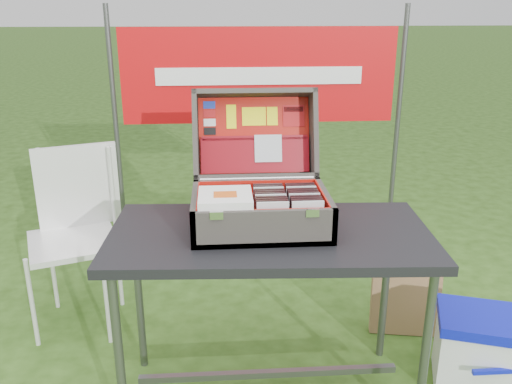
{
  "coord_description": "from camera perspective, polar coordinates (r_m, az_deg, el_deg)",
  "views": [
    {
      "loc": [
        -0.24,
        -2.1,
        1.71
      ],
      "look_at": [
        -0.09,
        0.1,
        0.93
      ],
      "focal_mm": 38.0,
      "sensor_mm": 36.0,
      "label": 1
    }
  ],
  "objects": [
    {
      "name": "cd_right_1",
      "position": [
        2.11,
        5.35,
        -2.56
      ],
      "size": [
        0.12,
        0.01,
        0.14
      ],
      "primitive_type": "cube",
      "color": "black",
      "rests_on": "suitcase_liner_floor"
    },
    {
      "name": "suitcase_base_wall_right",
      "position": [
        2.26,
        7.28,
        -1.82
      ],
      "size": [
        0.02,
        0.4,
        0.15
      ],
      "primitive_type": "cube",
      "color": "#59534C",
      "rests_on": "table_top"
    },
    {
      "name": "cd_left_2",
      "position": [
        2.12,
        1.65,
        -2.45
      ],
      "size": [
        0.12,
        0.01,
        0.14
      ],
      "primitive_type": "cube",
      "color": "black",
      "rests_on": "suitcase_liner_floor"
    },
    {
      "name": "suitcase_pocket_cd",
      "position": [
        2.48,
        1.29,
        4.61
      ],
      "size": [
        0.12,
        0.05,
        0.12
      ],
      "primitive_type": "cube",
      "rotation": [
        -1.88,
        0.0,
        0.0
      ],
      "color": "silver",
      "rests_on": "suitcase_lid_pocket"
    },
    {
      "name": "cd_right_9",
      "position": [
        2.28,
        4.65,
        -0.92
      ],
      "size": [
        0.12,
        0.01,
        0.14
      ],
      "primitive_type": "cube",
      "color": "black",
      "rests_on": "suitcase_liner_floor"
    },
    {
      "name": "cd_right_4",
      "position": [
        2.17,
        5.07,
        -1.92
      ],
      "size": [
        0.12,
        0.01,
        0.14
      ],
      "primitive_type": "cube",
      "color": "silver",
      "rests_on": "suitcase_liner_floor"
    },
    {
      "name": "ground",
      "position": [
        2.71,
        2.17,
        -19.59
      ],
      "size": [
        80.0,
        80.0,
        0.0
      ],
      "primitive_type": "plane",
      "color": "#2B4A14",
      "rests_on": "ground"
    },
    {
      "name": "suitcase_hinge",
      "position": [
        2.39,
        0.11,
        1.41
      ],
      "size": [
        0.5,
        0.02,
        0.02
      ],
      "primitive_type": "cylinder",
      "rotation": [
        0.0,
        1.57,
        0.0
      ],
      "color": "silver",
      "rests_on": "suitcase_base_wall_back"
    },
    {
      "name": "songbook_graphic",
      "position": [
        2.1,
        -3.26,
        -0.25
      ],
      "size": [
        0.09,
        0.07,
        0.0
      ],
      "primitive_type": "cube",
      "color": "#D85919",
      "rests_on": "songbook_5"
    },
    {
      "name": "lid_sticker_cc_c",
      "position": [
        2.51,
        -4.9,
        7.3
      ],
      "size": [
        0.05,
        0.01,
        0.03
      ],
      "primitive_type": "cube",
      "rotation": [
        -1.88,
        0.0,
        0.0
      ],
      "color": "white",
      "rests_on": "suitcase_lid_liner"
    },
    {
      "name": "lid_card_neon_tall",
      "position": [
        2.51,
        -2.62,
        7.92
      ],
      "size": [
        0.04,
        0.04,
        0.11
      ],
      "primitive_type": "cube",
      "rotation": [
        -1.88,
        0.0,
        0.0
      ],
      "color": "#FCF90E",
      "rests_on": "suitcase_lid_liner"
    },
    {
      "name": "songbook_5",
      "position": [
        2.11,
        -3.26,
        -0.26
      ],
      "size": [
        0.21,
        0.21,
        0.0
      ],
      "primitive_type": "cube",
      "color": "white",
      "rests_on": "suitcase_base_wall_front"
    },
    {
      "name": "lid_card_neon_small",
      "position": [
        2.53,
        1.72,
        7.99
      ],
      "size": [
        0.05,
        0.03,
        0.08
      ],
      "primitive_type": "cube",
      "rotation": [
        -1.88,
        0.0,
        0.0
      ],
      "color": "#FCF90E",
      "rests_on": "suitcase_lid_liner"
    },
    {
      "name": "lid_sticker_cc_b",
      "position": [
        2.52,
        -4.92,
        8.21
      ],
      "size": [
        0.05,
        0.01,
        0.03
      ],
      "primitive_type": "cube",
      "rotation": [
        -1.88,
        0.0,
        0.0
      ],
      "color": "#AD1113",
      "rests_on": "suitcase_lid_liner"
    },
    {
      "name": "lid_sticker_cc_d",
      "position": [
        2.51,
        -4.88,
        6.39
      ],
      "size": [
        0.05,
        0.01,
        0.03
      ],
      "primitive_type": "cube",
      "rotation": [
        -1.88,
        0.0,
        0.0
      ],
      "color": "black",
      "rests_on": "suitcase_lid_liner"
    },
    {
      "name": "cd_right_7",
      "position": [
        2.24,
        4.82,
        -1.31
      ],
      "size": [
        0.12,
        0.01,
        0.14
      ],
      "primitive_type": "cube",
      "color": "black",
      "rests_on": "suitcase_liner_floor"
    },
    {
      "name": "cd_right_6",
      "position": [
        2.22,
        4.9,
        -1.51
      ],
      "size": [
        0.12,
        0.01,
        0.14
      ],
      "primitive_type": "cube",
      "color": "black",
      "rests_on": "suitcase_liner_floor"
    },
    {
      "name": "chair_leg_fl",
      "position": [
        3.05,
        -22.51,
        -10.76
      ],
      "size": [
        0.02,
        0.02,
        0.5
      ],
      "primitive_type": "cylinder",
      "color": "silver",
      "rests_on": "ground"
    },
    {
      "name": "cd_right_3",
      "position": [
        2.15,
        5.16,
        -2.13
      ],
      "size": [
        0.12,
        0.01,
        0.14
      ],
      "primitive_type": "cube",
      "color": "black",
      "rests_on": "suitcase_liner_floor"
    },
    {
      "name": "cd_left_3",
      "position": [
        2.14,
        1.6,
        -2.23
      ],
      "size": [
        0.12,
        0.01,
        0.14
      ],
      "primitive_type": "cube",
      "color": "black",
      "rests_on": "suitcase_liner_floor"
    },
    {
      "name": "cd_left_6",
      "position": [
        2.2,
        1.43,
        -1.6
      ],
      "size": [
        0.12,
        0.01,
        0.14
      ],
      "primitive_type": "cube",
      "color": "black",
      "rests_on": "suitcase_liner_floor"
    },
    {
      "name": "chair",
      "position": [
        3.05,
        -18.67,
        -5.23
      ],
      "size": [
        0.58,
        0.61,
        0.97
      ],
      "primitive_type": null,
      "rotation": [
        0.0,
        0.0,
        0.34
      ],
      "color": "silver",
      "rests_on": "ground"
    },
    {
      "name": "banner",
      "position": [
        3.22,
        0.37,
        12.14
      ],
      "size": [
        1.6,
        0.02,
        0.55
      ],
      "primitive_type": "cube",
      "color": "#B7090D",
      "rests_on": "banner_post_left"
    },
    {
      "name": "cd_right_5",
      "position": [
        2.19,
        4.99,
        -1.71
      ],
      "size": [
        0.12,
        0.01,
        0.14
      ],
      "primitive_type": "cube",
      "color": "black",
      "rests_on": "suitcase_liner_floor"
    },
    {
      "name": "songbook_1",
      "position": [
        2.12,
        -3.25,
        -0.77
      ],
      "size": [
        0.21,
        0.21,
        0.0
      ],
      "primitive_type": "cube",
      "color": "white",
      "rests_on": "suitcase_base_wall_front"
    },
    {
      "name": "cd_left_9",
      "position": [
        2.26,
        1.28,
        -1.0
      ],
      "size": [
        0.12,
        0.01,
        0.14
      ],
      "primitive_type": "cube",
      "color": "black",
      "rests_on": "suitcase_liner_floor"
    },
    {
      "name": "cardboard_box",
      "position": [
        3.07,
        15.44,
        -10.93
      ],
      "size": [
        0.37,
        0.16,
        0.38
      ],
      "primitive_type": "cube",
      "rotation": [
        -0.12,
        0.0,
        -0.18
      ],
      "color": "olive",
      "rests_on": "ground"
    },
    {
      "name": "chair_leg_bl",
      "position": [
        3.37,
        -20.6,
        -7.6
      ],
      "size": [
        0.02,
        0.02,
        0.5
      ],
      "primitive_type": "cylinder",
      "color": "silver",
      "rests_on": "ground"
    },
    {
      "name": "chair_seat",
      "position": [
        3.05,
        -18.7,
        -5.04
      ],
      "size": [
        0.56,
        0.56,
        0.03
      ],
      "primitive_type": "cube",
      "rotation": [
        0.0,
        0.0,
        0.34
      ],
      "color": "silver",
      "rests_on": "ground"
    },
    {
      "name": "table_leg_fl",
      "position": [
        2.23,
        -14.11,
        -17.46
      ],
      "size": [
        0.04,
        0.04,
        0.78
      ],
      "primitive_type": "cylinder",
      "color": "#59595B",
      "rests_on": "ground"
    },
    {
      "name": "suitcase_base_wall_left",
      "position": [
        2.22,
        -6.44,
        -2.17
      ],
      "size": [
        0.02,
        0.4,
        0.15
      ],
      "primitive_type": "cube",
      "color": "#59534C",
      "rests_on": "table_top"
    },
    {
      "name": "chair_backrest",
      "position": [
        3.15,
        -18.27,
        0.57
      ],
      "size": [
        0.43,
        0.18,
        0.47
      ],
      "primitive_type": "cube",
      "rotation": [
        0.0,
        0.0,
        0.34
      ],
      "color": "silver",
      "rests_on": "chair_seat"
    },
    {
      "name": "cooler",
      "position": [
        2.81,
        22.67,
        -15.13
      ],
      "size": [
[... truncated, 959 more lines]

